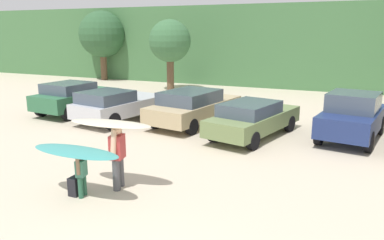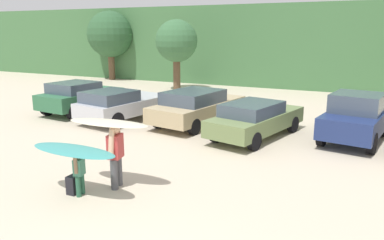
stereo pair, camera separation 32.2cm
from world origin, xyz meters
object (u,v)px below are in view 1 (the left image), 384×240
person_child (81,172)px  surfboard_cream (110,124)px  parked_car_navy (352,116)px  parked_car_silver (118,104)px  parked_car_olive_green (253,118)px  person_adult (117,153)px  surfboard_teal (75,152)px  parked_car_tan (194,106)px  backpack_dropped (76,186)px  parked_car_forest_green (74,97)px

person_child → surfboard_cream: (0.37, 0.69, 1.06)m
parked_car_navy → parked_car_silver: bearing=105.7°
parked_car_olive_green → parked_car_navy: size_ratio=1.15×
parked_car_silver → person_adult: 7.25m
parked_car_olive_green → person_adult: size_ratio=2.95×
person_adult → surfboard_teal: person_adult is taller
parked_car_navy → parked_car_tan: bearing=100.4°
parked_car_silver → surfboard_teal: size_ratio=1.89×
backpack_dropped → parked_car_forest_green: bearing=130.5°
parked_car_forest_green → surfboard_cream: surfboard_cream is taller
parked_car_tan → backpack_dropped: 7.66m
parked_car_olive_green → parked_car_navy: parked_car_navy is taller
person_child → backpack_dropped: person_child is taller
parked_car_silver → surfboard_cream: size_ratio=2.03×
parked_car_olive_green → backpack_dropped: bearing=172.6°
parked_car_tan → person_adult: 6.97m
parked_car_navy → parked_car_forest_green: bearing=101.5°
surfboard_cream → parked_car_silver: bearing=-60.7°
person_adult → parked_car_olive_green: bearing=-120.8°
parked_car_silver → surfboard_teal: bearing=-142.8°
parked_car_forest_green → parked_car_silver: (2.84, -0.58, -0.04)m
parked_car_silver → backpack_dropped: size_ratio=9.94×
backpack_dropped → surfboard_cream: bearing=49.5°
parked_car_forest_green → backpack_dropped: 9.61m
parked_car_silver → surfboard_cream: (3.97, -6.04, 0.91)m
surfboard_teal → backpack_dropped: (-0.16, 0.13, -0.92)m
parked_car_tan → parked_car_olive_green: size_ratio=1.05×
parked_car_silver → surfboard_cream: bearing=-137.0°
person_adult → backpack_dropped: person_adult is taller
parked_car_navy → person_child: 9.63m
parked_car_forest_green → parked_car_olive_green: (8.78, -0.63, -0.09)m
parked_car_forest_green → surfboard_cream: 9.54m
parked_car_navy → backpack_dropped: (-5.88, -7.76, -0.64)m
person_adult → surfboard_teal: size_ratio=0.68×
parked_car_olive_green → surfboard_cream: bearing=175.3°
parked_car_navy → surfboard_cream: same height
parked_car_tan → surfboard_cream: (0.81, -6.97, 0.90)m
parked_car_forest_green → parked_car_tan: 6.00m
parked_car_silver → backpack_dropped: bearing=-143.4°
parked_car_tan → surfboard_teal: 7.79m
surfboard_teal → person_adult: bearing=-121.1°
person_adult → backpack_dropped: size_ratio=3.60×
parked_car_tan → backpack_dropped: (0.24, -7.64, -0.54)m
person_adult → parked_car_tan: bearing=-95.7°
person_adult → surfboard_cream: bearing=13.8°
surfboard_teal → surfboard_cream: bearing=-116.3°
person_child → surfboard_teal: bearing=55.5°
parked_car_olive_green → backpack_dropped: 7.15m
person_adult → parked_car_navy: bearing=-140.0°
backpack_dropped → parked_car_navy: bearing=52.8°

